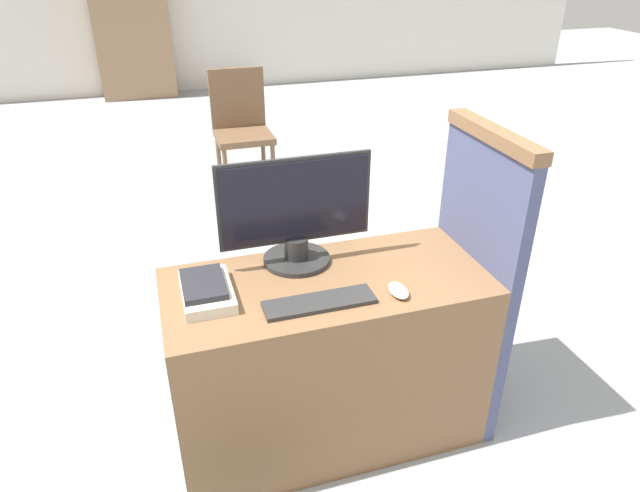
{
  "coord_description": "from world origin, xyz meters",
  "views": [
    {
      "loc": [
        -0.55,
        -1.42,
        1.86
      ],
      "look_at": [
        -0.04,
        0.25,
        0.91
      ],
      "focal_mm": 32.0,
      "sensor_mm": 36.0,
      "label": 1
    }
  ],
  "objects": [
    {
      "name": "carrel_divider",
      "position": [
        0.63,
        0.28,
        0.64
      ],
      "size": [
        0.07,
        0.55,
        1.26
      ],
      "color": "#474C70",
      "rests_on": "ground_plane"
    },
    {
      "name": "ground_plane",
      "position": [
        0.0,
        0.0,
        0.0
      ],
      "size": [
        20.0,
        20.0,
        0.0
      ],
      "primitive_type": "plane",
      "color": "#93999E"
    },
    {
      "name": "far_chair",
      "position": [
        0.17,
        3.07,
        0.53
      ],
      "size": [
        0.44,
        0.44,
        0.95
      ],
      "rotation": [
        0.0,
        0.0,
        -0.94
      ],
      "color": "brown",
      "rests_on": "ground_plane"
    },
    {
      "name": "bookshelf_far",
      "position": [
        -0.57,
        6.47,
        0.98
      ],
      "size": [
        0.92,
        0.32,
        1.97
      ],
      "color": "#9E7A56",
      "rests_on": "ground_plane"
    },
    {
      "name": "book_stack",
      "position": [
        -0.44,
        0.3,
        0.77
      ],
      "size": [
        0.17,
        0.28,
        0.06
      ],
      "color": "silver",
      "rests_on": "desk"
    },
    {
      "name": "monitor",
      "position": [
        -0.07,
        0.44,
        0.95
      ],
      "size": [
        0.58,
        0.26,
        0.42
      ],
      "color": "#282828",
      "rests_on": "desk"
    },
    {
      "name": "mouse",
      "position": [
        0.21,
        0.11,
        0.76
      ],
      "size": [
        0.06,
        0.11,
        0.03
      ],
      "color": "white",
      "rests_on": "desk"
    },
    {
      "name": "desk",
      "position": [
        0.0,
        0.28,
        0.37
      ],
      "size": [
        1.2,
        0.55,
        0.75
      ],
      "color": "brown",
      "rests_on": "ground_plane"
    },
    {
      "name": "keyboard",
      "position": [
        -0.07,
        0.13,
        0.75
      ],
      "size": [
        0.39,
        0.11,
        0.02
      ],
      "color": "#2D2D2D",
      "rests_on": "desk"
    }
  ]
}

